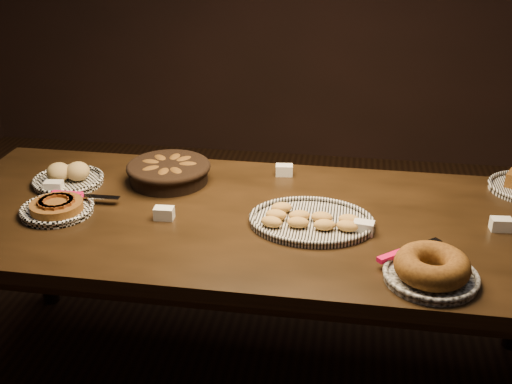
# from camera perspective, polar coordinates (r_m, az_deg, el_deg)

# --- Properties ---
(ground) EXTENTS (5.00, 5.00, 0.00)m
(ground) POSITION_cam_1_polar(r_m,az_deg,el_deg) (2.76, -0.00, -16.04)
(ground) COLOR black
(ground) RESTS_ON ground
(buffet_table) EXTENTS (2.40, 1.00, 0.75)m
(buffet_table) POSITION_cam_1_polar(r_m,az_deg,el_deg) (2.37, -0.00, -3.66)
(buffet_table) COLOR black
(buffet_table) RESTS_ON ground
(apple_tart_plate) EXTENTS (0.34, 0.27, 0.05)m
(apple_tart_plate) POSITION_cam_1_polar(r_m,az_deg,el_deg) (2.46, -17.24, -1.33)
(apple_tart_plate) COLOR white
(apple_tart_plate) RESTS_ON buffet_table
(madeleine_platter) EXTENTS (0.44, 0.36, 0.05)m
(madeleine_platter) POSITION_cam_1_polar(r_m,az_deg,el_deg) (2.27, 4.86, -2.52)
(madeleine_platter) COLOR black
(madeleine_platter) RESTS_ON buffet_table
(bundt_cake_plate) EXTENTS (0.31, 0.37, 0.09)m
(bundt_cake_plate) POSITION_cam_1_polar(r_m,az_deg,el_deg) (2.02, 15.32, -6.64)
(bundt_cake_plate) COLOR black
(bundt_cake_plate) RESTS_ON buffet_table
(croissant_basket) EXTENTS (0.34, 0.34, 0.09)m
(croissant_basket) POSITION_cam_1_polar(r_m,az_deg,el_deg) (2.62, -7.76, 1.93)
(croissant_basket) COLOR black
(croissant_basket) RESTS_ON buffet_table
(bread_roll_plate) EXTENTS (0.28, 0.28, 0.09)m
(bread_roll_plate) POSITION_cam_1_polar(r_m,az_deg,el_deg) (2.69, -16.34, 1.29)
(bread_roll_plate) COLOR white
(bread_roll_plate) RESTS_ON buffet_table
(tent_cards) EXTENTS (1.75, 0.51, 0.04)m
(tent_cards) POSITION_cam_1_polar(r_m,az_deg,el_deg) (2.38, 1.04, -0.96)
(tent_cards) COLOR white
(tent_cards) RESTS_ON buffet_table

